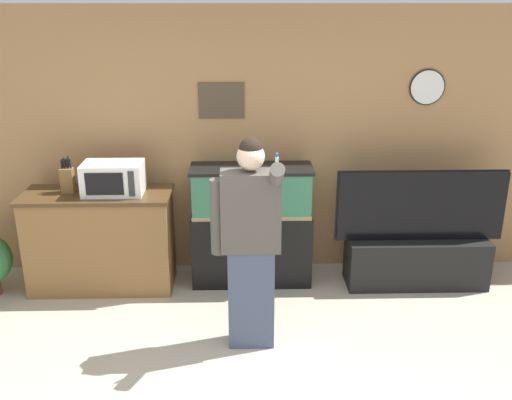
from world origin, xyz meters
The scene contains 7 objects.
wall_back_paneled centered at (0.00, 2.44, 1.30)m, with size 10.00×0.08×2.60m.
counter_island centered at (-1.35, 1.99, 0.48)m, with size 1.37×0.56×0.95m.
microwave centered at (-1.18, 1.98, 1.10)m, with size 0.54×0.35×0.29m.
knife_block centered at (-1.61, 2.02, 1.08)m, with size 0.11×0.10×0.33m.
aquarium_on_stand centered at (0.08, 2.08, 0.58)m, with size 1.14×0.43×1.16m.
tv_on_stand centered at (1.67, 1.95, 0.35)m, with size 1.60×0.40×1.15m.
person_standing centered at (0.05, 0.99, 0.89)m, with size 0.54×0.41×1.71m.
Camera 1 is at (-0.01, -3.00, 2.66)m, focal length 40.00 mm.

